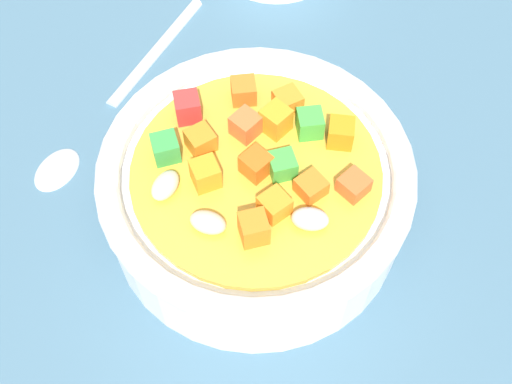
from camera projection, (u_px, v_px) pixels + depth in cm
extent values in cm
cube|color=#42667A|center=(256.00, 223.00, 42.96)|extent=(140.00, 140.00, 2.00)
cylinder|color=white|center=(256.00, 196.00, 40.10)|extent=(17.53, 17.53, 4.68)
torus|color=white|center=(256.00, 171.00, 37.73)|extent=(17.89, 17.89, 1.41)
cylinder|color=gold|center=(256.00, 173.00, 37.92)|extent=(14.10, 14.10, 0.40)
cube|color=orange|center=(276.00, 120.00, 38.54)|extent=(2.00, 2.00, 1.66)
cube|color=orange|center=(311.00, 187.00, 36.61)|extent=(1.99, 1.99, 1.03)
cube|color=orange|center=(244.00, 91.00, 39.84)|extent=(1.61, 1.61, 1.34)
cube|color=orange|center=(200.00, 140.00, 38.04)|extent=(1.96, 1.96, 1.29)
cube|color=#DB5C29|center=(354.00, 185.00, 36.63)|extent=(2.00, 2.00, 1.08)
cube|color=orange|center=(249.00, 167.00, 37.07)|extent=(2.00, 2.00, 1.35)
ellipsoid|color=beige|center=(310.00, 219.00, 35.51)|extent=(1.48, 2.11, 1.16)
ellipsoid|color=beige|center=(208.00, 222.00, 35.51)|extent=(1.83, 2.28, 0.97)
cube|color=orange|center=(205.00, 174.00, 36.72)|extent=(1.87, 1.87, 1.56)
cube|color=orange|center=(245.00, 228.00, 34.94)|extent=(1.76, 1.76, 1.66)
cube|color=green|center=(166.00, 148.00, 37.66)|extent=(1.79, 1.79, 1.46)
cube|color=green|center=(310.00, 124.00, 38.52)|extent=(1.62, 1.62, 1.49)
cube|color=red|center=(188.00, 107.00, 39.02)|extent=(1.71, 1.71, 1.64)
cube|color=orange|center=(288.00, 100.00, 39.69)|extent=(1.93, 1.93, 1.01)
cube|color=orange|center=(274.00, 205.00, 35.88)|extent=(1.99, 1.99, 1.27)
cube|color=orange|center=(341.00, 133.00, 38.15)|extent=(1.55, 1.55, 1.53)
cube|color=green|center=(282.00, 164.00, 37.22)|extent=(1.77, 1.77, 1.27)
ellipsoid|color=beige|center=(165.00, 185.00, 36.69)|extent=(2.34, 2.01, 0.97)
cube|color=#DC622F|center=(246.00, 125.00, 38.51)|extent=(2.00, 2.00, 1.41)
cylinder|color=silver|center=(156.00, 48.00, 48.75)|extent=(10.43, 5.94, 0.85)
ellipsoid|color=silver|center=(56.00, 166.00, 43.47)|extent=(4.27, 3.79, 0.84)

